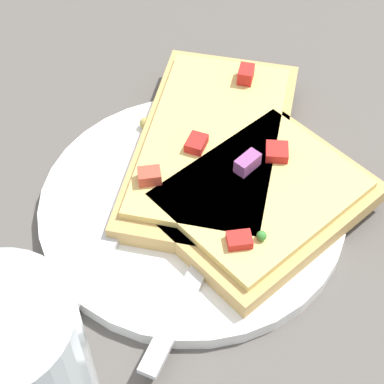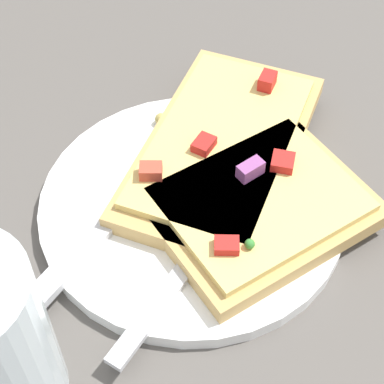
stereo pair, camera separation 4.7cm
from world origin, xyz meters
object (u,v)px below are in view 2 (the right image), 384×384
plate (192,206)px  fork (219,224)px  knife (114,217)px  pizza_slice_main (222,146)px  pizza_slice_corner (259,207)px

plate → fork: fork is taller
fork → knife: bearing=117.5°
plate → fork: 0.03m
plate → knife: 0.06m
fork → pizza_slice_main: 0.07m
pizza_slice_corner → pizza_slice_main: bearing=79.3°
knife → pizza_slice_main: (-0.06, -0.08, 0.01)m
fork → pizza_slice_corner: pizza_slice_corner is taller
plate → pizza_slice_main: pizza_slice_main is taller
plate → pizza_slice_main: size_ratio=1.06×
plate → fork: size_ratio=1.02×
fork → pizza_slice_main: (0.01, -0.07, 0.01)m
knife → pizza_slice_corner: (-0.10, -0.03, 0.01)m
pizza_slice_main → fork: bearing=-162.0°
fork → pizza_slice_corner: (-0.03, -0.02, 0.01)m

